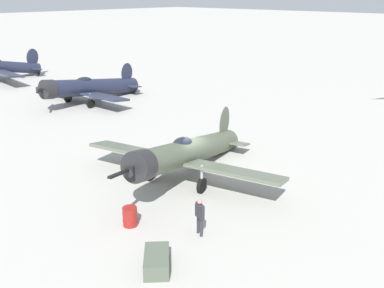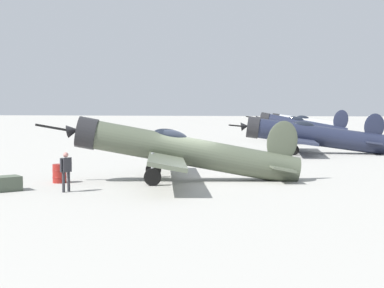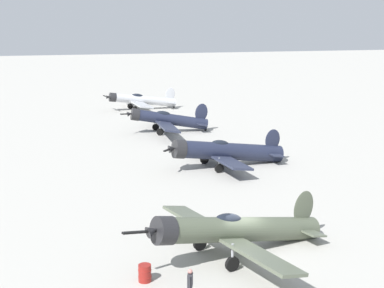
{
  "view_description": "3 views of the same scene",
  "coord_description": "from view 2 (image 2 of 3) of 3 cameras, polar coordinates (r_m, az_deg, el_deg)",
  "views": [
    {
      "loc": [
        -16.1,
        -15.01,
        9.8
      ],
      "look_at": [
        0.0,
        0.0,
        1.8
      ],
      "focal_mm": 39.24,
      "sensor_mm": 36.0,
      "label": 1
    },
    {
      "loc": [
        5.64,
        -27.75,
        3.59
      ],
      "look_at": [
        0.0,
        0.0,
        1.8
      ],
      "focal_mm": 55.16,
      "sensor_mm": 36.0,
      "label": 2
    },
    {
      "loc": [
        -11.14,
        -27.17,
        12.67
      ],
      "look_at": [
        3.34,
        21.22,
        1.6
      ],
      "focal_mm": 52.11,
      "sensor_mm": 36.0,
      "label": 3
    }
  ],
  "objects": [
    {
      "name": "ground_plane",
      "position": [
        28.55,
        0.0,
        -3.61
      ],
      "size": [
        400.0,
        400.0,
        0.0
      ],
      "primitive_type": "plane",
      "color": "#A8A59E"
    },
    {
      "name": "airplane_foreground",
      "position": [
        28.38,
        -1.03,
        -0.66
      ],
      "size": [
        12.42,
        11.49,
        3.38
      ],
      "rotation": [
        0.0,
        0.0,
        3.4
      ],
      "color": "#4C5442",
      "rests_on": "ground_plane"
    },
    {
      "name": "airplane_mid_apron",
      "position": [
        46.03,
        11.35,
        0.83
      ],
      "size": [
        11.76,
        10.42,
        3.23
      ],
      "rotation": [
        0.0,
        0.0,
        3.22
      ],
      "color": "#1E2338",
      "rests_on": "ground_plane"
    },
    {
      "name": "airplane_far_line",
      "position": [
        62.92,
        10.38,
        1.73
      ],
      "size": [
        10.71,
        13.12,
        3.4
      ],
      "rotation": [
        0.0,
        0.0,
        3.08
      ],
      "color": "#1E2338",
      "rests_on": "ground_plane"
    },
    {
      "name": "airplane_outer_stand",
      "position": [
        80.88,
        10.99,
        2.04
      ],
      "size": [
        10.78,
        12.6,
        3.19
      ],
      "rotation": [
        0.0,
        0.0,
        3.19
      ],
      "color": "#B7BABF",
      "rests_on": "ground_plane"
    },
    {
      "name": "ground_crew_mechanic",
      "position": [
        25.38,
        -12.1,
        -2.28
      ],
      "size": [
        0.38,
        0.62,
        1.69
      ],
      "rotation": [
        0.0,
        0.0,
        2.77
      ],
      "color": "#2D2D33",
      "rests_on": "ground_plane"
    },
    {
      "name": "equipment_crate",
      "position": [
        26.38,
        -18.07,
        -3.7
      ],
      "size": [
        1.83,
        1.84,
        0.63
      ],
      "rotation": [
        0.0,
        0.0,
        3.94
      ],
      "color": "#4C5647",
      "rests_on": "ground_plane"
    },
    {
      "name": "fuel_drum",
      "position": [
        28.58,
        -12.69,
        -2.8
      ],
      "size": [
        0.68,
        0.68,
        0.88
      ],
      "color": "maroon",
      "rests_on": "ground_plane"
    }
  ]
}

